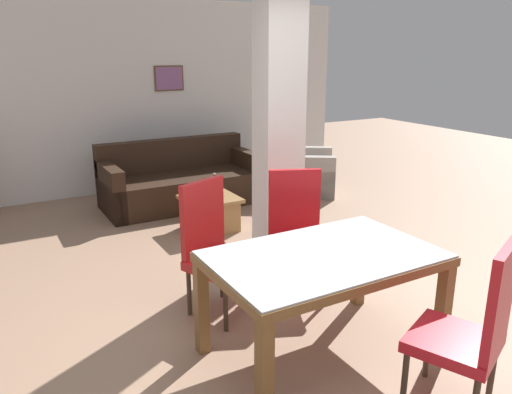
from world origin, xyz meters
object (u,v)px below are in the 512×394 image
(dining_chair_far_right, at_px, (296,231))
(dining_chair_near_right, at_px, (473,327))
(sofa, at_px, (181,183))
(floor_lamp, at_px, (278,87))
(coffee_table, at_px, (210,213))
(dining_table, at_px, (323,275))
(bottle, at_px, (215,187))
(dining_chair_far_left, at_px, (214,246))
(armchair, at_px, (301,173))

(dining_chair_far_right, bearing_deg, dining_chair_near_right, 113.25)
(sofa, relative_size, floor_lamp, 1.19)
(coffee_table, bearing_deg, dining_table, -98.11)
(sofa, xyz_separation_m, floor_lamp, (1.89, 0.60, 1.15))
(dining_chair_far_right, height_order, bottle, dining_chair_far_right)
(sofa, distance_m, floor_lamp, 2.30)
(dining_table, height_order, floor_lamp, floor_lamp)
(dining_table, distance_m, sofa, 3.76)
(coffee_table, relative_size, floor_lamp, 0.35)
(sofa, bearing_deg, dining_chair_far_left, 73.86)
(dining_chair_far_left, xyz_separation_m, bottle, (0.82, 1.76, -0.06))
(dining_chair_near_right, bearing_deg, sofa, 66.00)
(dining_chair_far_left, relative_size, sofa, 0.51)
(sofa, bearing_deg, armchair, 170.19)
(sofa, relative_size, coffee_table, 3.37)
(dining_chair_far_left, bearing_deg, armchair, -157.49)
(dining_chair_far_left, bearing_deg, dining_chair_far_right, 154.47)
(dining_chair_far_left, xyz_separation_m, floor_lamp, (2.71, 3.43, 0.89))
(dining_chair_near_right, height_order, armchair, dining_chair_near_right)
(dining_table, height_order, sofa, sofa)
(armchair, distance_m, floor_lamp, 1.48)
(dining_chair_near_right, distance_m, dining_chair_far_left, 1.92)
(dining_table, xyz_separation_m, bottle, (0.46, 2.66, -0.10))
(dining_chair_near_right, distance_m, armchair, 4.67)
(bottle, xyz_separation_m, floor_lamp, (1.88, 1.67, 0.95))
(dining_chair_near_right, xyz_separation_m, dining_chair_far_right, (0.00, 1.73, 0.00))
(dining_chair_near_right, relative_size, dining_chair_far_right, 1.00)
(dining_chair_near_right, xyz_separation_m, coffee_table, (0.00, 3.48, -0.35))
(bottle, bearing_deg, floor_lamp, 41.56)
(dining_chair_far_right, xyz_separation_m, armchair, (1.82, 2.57, -0.27))
(dining_chair_far_left, distance_m, floor_lamp, 4.46)
(dining_chair_near_right, xyz_separation_m, sofa, (0.08, 4.59, -0.26))
(dining_chair_near_right, xyz_separation_m, dining_chair_far_left, (-0.74, 1.77, 0.00))
(dining_table, xyz_separation_m, sofa, (0.45, 3.72, -0.30))
(dining_chair_near_right, distance_m, dining_chair_far_right, 1.73)
(dining_chair_near_right, relative_size, dining_chair_far_left, 1.00)
(dining_table, xyz_separation_m, dining_chair_far_right, (0.37, 0.86, -0.04))
(coffee_table, distance_m, floor_lamp, 2.89)
(sofa, bearing_deg, dining_table, 83.11)
(dining_chair_far_right, relative_size, bottle, 4.00)
(coffee_table, height_order, floor_lamp, floor_lamp)
(sofa, xyz_separation_m, armchair, (1.73, -0.30, -0.01))
(dining_chair_near_right, height_order, floor_lamp, floor_lamp)
(coffee_table, bearing_deg, dining_chair_far_left, -113.35)
(dining_chair_near_right, xyz_separation_m, bottle, (0.09, 3.53, -0.06))
(dining_chair_far_left, relative_size, coffee_table, 1.72)
(floor_lamp, bearing_deg, dining_chair_near_right, -110.77)
(dining_chair_far_right, relative_size, floor_lamp, 0.61)
(sofa, distance_m, bottle, 1.08)
(dining_chair_far_right, distance_m, coffee_table, 1.79)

